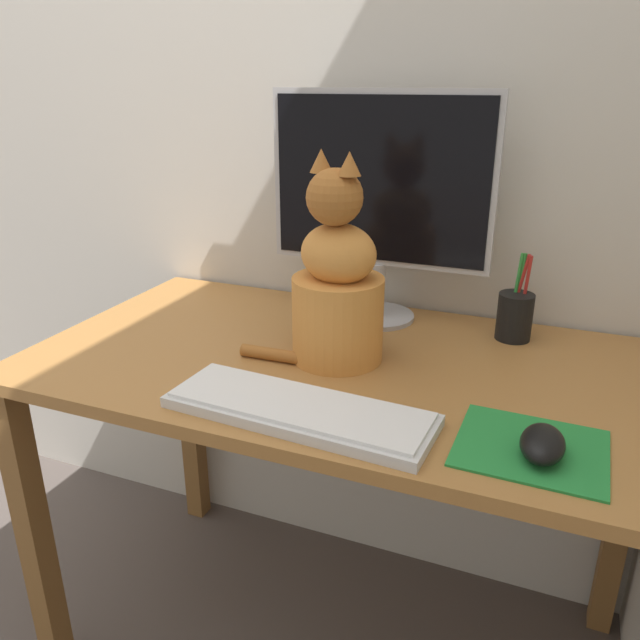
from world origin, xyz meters
TOP-DOWN VIEW (x-y plane):
  - wall_back at (0.00, 0.36)m, footprint 7.00×0.04m
  - desk at (0.00, 0.00)m, footprint 1.21×0.66m
  - monitor at (-0.01, 0.23)m, footprint 0.48×0.17m
  - keyboard at (0.01, -0.23)m, footprint 0.44×0.17m
  - mousepad_right at (0.36, -0.19)m, footprint 0.22×0.19m
  - computer_mouse_right at (0.37, -0.21)m, footprint 0.06×0.10m
  - cat at (-0.01, -0.00)m, footprint 0.28×0.22m
  - pen_cup at (0.29, 0.23)m, footprint 0.07×0.07m

SIDE VIEW (x-z plane):
  - desk at x=0.00m, z-range 0.26..0.99m
  - mousepad_right at x=0.36m, z-range 0.73..0.74m
  - keyboard at x=0.01m, z-range 0.73..0.76m
  - computer_mouse_right at x=0.37m, z-range 0.74..0.78m
  - pen_cup at x=0.29m, z-range 0.70..0.88m
  - cat at x=-0.01m, z-range 0.68..1.07m
  - monitor at x=-0.01m, z-range 0.77..1.25m
  - wall_back at x=0.00m, z-range 0.00..2.50m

